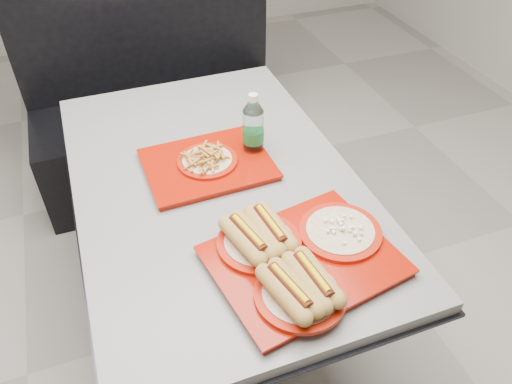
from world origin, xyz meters
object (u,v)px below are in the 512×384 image
object	(u,v)px
tray_far	(207,162)
water_bottle	(253,129)
tray_near	(297,257)
diner_table	(218,215)
booth_bench	(159,108)

from	to	relation	value
tray_far	water_bottle	size ratio (longest dim) A/B	1.81
tray_near	tray_far	world-z (taller)	tray_near
diner_table	tray_near	world-z (taller)	tray_near
diner_table	booth_bench	distance (m)	1.11
water_bottle	booth_bench	bearing A→B (deg)	99.44
booth_bench	water_bottle	world-z (taller)	booth_bench
booth_bench	water_bottle	size ratio (longest dim) A/B	5.75
tray_near	water_bottle	xyz separation A→B (m)	(0.07, 0.53, 0.06)
tray_far	diner_table	bearing A→B (deg)	-85.16
tray_far	water_bottle	distance (m)	0.19
booth_bench	water_bottle	bearing A→B (deg)	-80.56
diner_table	water_bottle	world-z (taller)	water_bottle
diner_table	tray_near	xyz separation A→B (m)	(0.10, -0.44, 0.20)
tray_far	water_bottle	xyz separation A→B (m)	(0.17, 0.02, 0.08)
diner_table	booth_bench	bearing A→B (deg)	90.00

